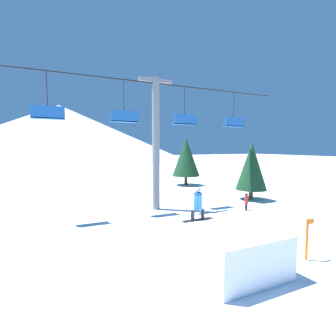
{
  "coord_description": "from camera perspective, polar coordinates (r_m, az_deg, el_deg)",
  "views": [
    {
      "loc": [
        -6.04,
        -8.12,
        4.42
      ],
      "look_at": [
        -0.08,
        4.1,
        3.3
      ],
      "focal_mm": 28.0,
      "sensor_mm": 36.0,
      "label": 1
    }
  ],
  "objects": [
    {
      "name": "pine_tree_near",
      "position": [
        22.75,
        17.72,
        0.4
      ],
      "size": [
        2.53,
        2.53,
        4.78
      ],
      "color": "#4C3823",
      "rests_on": "ground_plane"
    },
    {
      "name": "pine_tree_far",
      "position": [
        29.8,
        3.94,
        2.41
      ],
      "size": [
        3.14,
        3.14,
        5.39
      ],
      "color": "#4C3823",
      "rests_on": "ground_plane"
    },
    {
      "name": "chairlift",
      "position": [
        18.2,
        -2.63,
        7.35
      ],
      "size": [
        21.18,
        0.51,
        9.1
      ],
      "color": "slate",
      "rests_on": "ground_plane"
    },
    {
      "name": "distant_skier",
      "position": [
        18.97,
        16.68,
        -6.89
      ],
      "size": [
        0.24,
        0.24,
        1.23
      ],
      "color": "black",
      "rests_on": "ground_plane"
    },
    {
      "name": "snow_ramp",
      "position": [
        10.2,
        12.43,
        -16.49
      ],
      "size": [
        2.97,
        3.61,
        1.5
      ],
      "color": "white",
      "rests_on": "ground_plane"
    },
    {
      "name": "ground_plane",
      "position": [
        11.04,
        10.32,
        -18.95
      ],
      "size": [
        220.0,
        220.0,
        0.0
      ],
      "primitive_type": "plane",
      "color": "white"
    },
    {
      "name": "trail_marker",
      "position": [
        11.81,
        28.03,
        -13.32
      ],
      "size": [
        0.41,
        0.1,
        1.64
      ],
      "color": "orange",
      "rests_on": "ground_plane"
    },
    {
      "name": "mountain_ridge",
      "position": [
        95.75,
        -22.52,
        7.15
      ],
      "size": [
        83.3,
        83.3,
        18.14
      ],
      "color": "silver",
      "rests_on": "ground_plane"
    },
    {
      "name": "snowboarder",
      "position": [
        10.51,
        6.52,
        -7.75
      ],
      "size": [
        1.35,
        0.33,
        1.33
      ],
      "color": "black",
      "rests_on": "snow_ramp"
    }
  ]
}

